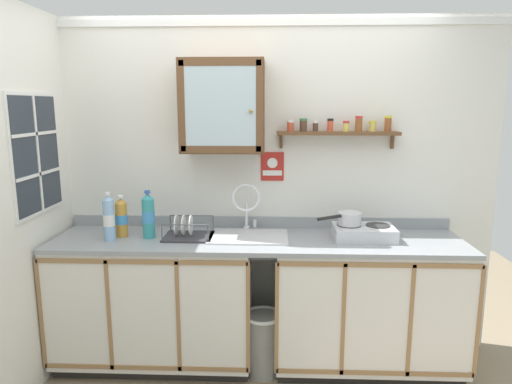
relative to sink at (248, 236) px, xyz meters
name	(u,v)px	position (x,y,z in m)	size (l,w,h in m)	color
floor	(256,384)	(0.07, -0.30, -0.93)	(5.82, 5.82, 0.00)	gray
back_wall	(259,187)	(0.07, 0.29, 0.29)	(3.42, 0.07, 2.43)	silver
lower_cabinet_run	(156,302)	(-0.65, -0.04, -0.48)	(1.37, 0.61, 0.90)	black
lower_cabinet_run_right	(367,305)	(0.83, -0.04, -0.48)	(1.28, 0.61, 0.90)	black
countertop	(258,240)	(0.07, -0.04, -0.02)	(2.78, 0.63, 0.03)	gray
backsplash	(259,222)	(0.07, 0.25, 0.04)	(2.78, 0.02, 0.08)	gray
sink	(248,236)	(0.00, 0.00, 0.00)	(0.54, 0.41, 0.47)	silver
hot_plate_stove	(364,232)	(0.79, -0.02, 0.04)	(0.41, 0.28, 0.09)	silver
saucepan	(349,218)	(0.69, -0.01, 0.14)	(0.31, 0.23, 0.09)	silver
bottle_juice_amber_0	(121,218)	(-0.87, -0.03, 0.13)	(0.08, 0.08, 0.29)	gold
bottle_water_blue_1	(109,218)	(-0.92, -0.12, 0.15)	(0.07, 0.07, 0.33)	#8CB7E0
bottle_detergent_teal_2	(148,216)	(-0.67, -0.05, 0.15)	(0.09, 0.09, 0.33)	teal
dish_rack	(187,233)	(-0.42, -0.04, 0.03)	(0.33, 0.27, 0.16)	#333338
wall_cabinet	(223,106)	(-0.18, 0.11, 0.88)	(0.57, 0.32, 0.62)	brown
spice_shelf	(339,131)	(0.62, 0.19, 0.72)	(0.85, 0.14, 0.23)	brown
warning_sign	(272,167)	(0.16, 0.26, 0.45)	(0.17, 0.01, 0.21)	#B2261E
window	(36,154)	(-1.34, -0.20, 0.58)	(0.03, 0.59, 0.77)	#262D38
trash_bin	(263,342)	(0.11, -0.15, -0.71)	(0.27, 0.27, 0.43)	gray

